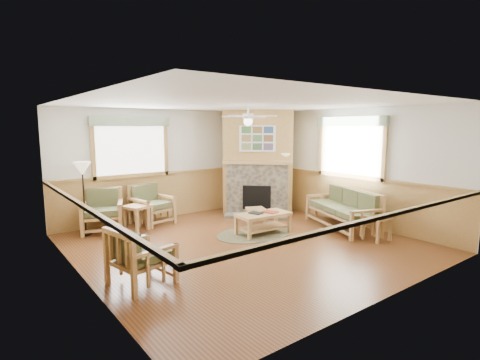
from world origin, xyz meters
TOP-DOWN VIEW (x-y plane):
  - floor at (0.00, 0.00)m, footprint 6.00×6.00m
  - ceiling at (0.00, 0.00)m, footprint 6.00×6.00m
  - wall_back at (0.00, 3.00)m, footprint 6.00×0.02m
  - wall_front at (0.00, -3.00)m, footprint 6.00×0.02m
  - wall_left at (-3.00, 0.00)m, footprint 0.02×6.00m
  - wall_right at (3.00, 0.00)m, footprint 0.02×6.00m
  - wainscot at (0.00, 0.00)m, footprint 6.00×6.00m
  - fireplace at (2.05, 2.05)m, footprint 3.11×3.11m
  - window_back at (-1.10, 2.96)m, footprint 1.90×0.16m
  - window_right at (2.96, -0.20)m, footprint 0.16×1.90m
  - ceiling_fan at (0.30, 0.30)m, footprint 1.59×1.59m
  - sofa at (2.45, -0.40)m, footprint 2.09×1.40m
  - armchair_back_left at (-1.96, 2.55)m, footprint 1.07×1.07m
  - armchair_back_right at (-0.81, 2.55)m, footprint 0.96×0.96m
  - armchair_left at (-2.36, -0.59)m, footprint 0.90×0.90m
  - coffee_table at (0.72, 0.30)m, footprint 1.18×0.65m
  - end_table_chairs at (-1.29, 2.23)m, footprint 0.64×0.63m
  - end_table_sofa at (2.27, -1.41)m, footprint 0.48×0.46m
  - footstool at (1.18, 1.11)m, footprint 0.54×0.54m
  - braided_rug at (0.61, 0.42)m, footprint 1.92×1.92m
  - floor_lamp_left at (-2.32, 2.53)m, footprint 0.47×0.47m
  - floor_lamp_right at (2.34, 1.32)m, footprint 0.48×0.48m
  - book_red at (0.87, 0.25)m, footprint 0.28×0.34m
  - book_dark at (0.57, 0.37)m, footprint 0.27×0.32m

SIDE VIEW (x-z plane):
  - floor at x=0.00m, z-range -0.01..0.00m
  - braided_rug at x=0.61m, z-range 0.00..0.01m
  - footstool at x=1.18m, z-range 0.00..0.36m
  - coffee_table at x=0.72m, z-range 0.00..0.46m
  - end_table_sofa at x=2.27m, z-range 0.00..0.50m
  - end_table_chairs at x=-1.29m, z-range 0.00..0.56m
  - armchair_left at x=-2.36m, z-range 0.00..0.86m
  - sofa at x=2.45m, z-range 0.00..0.89m
  - armchair_back_right at x=-0.81m, z-range 0.00..0.92m
  - armchair_back_left at x=-1.96m, z-range 0.00..0.93m
  - book_dark at x=0.57m, z-range 0.47..0.49m
  - book_red at x=0.87m, z-range 0.47..0.50m
  - wainscot at x=0.00m, z-range 0.00..1.10m
  - floor_lamp_left at x=-2.32m, z-range 0.00..1.57m
  - floor_lamp_right at x=2.34m, z-range 0.00..1.61m
  - wall_back at x=0.00m, z-range 0.00..2.70m
  - wall_front at x=0.00m, z-range 0.00..2.70m
  - wall_left at x=-3.00m, z-range 0.00..2.70m
  - wall_right at x=3.00m, z-range 0.00..2.70m
  - fireplace at x=2.05m, z-range 0.00..2.70m
  - window_back at x=-1.10m, z-range 1.78..3.28m
  - window_right at x=2.96m, z-range 1.78..3.28m
  - ceiling_fan at x=0.30m, z-range 2.48..2.84m
  - ceiling at x=0.00m, z-range 2.70..2.71m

